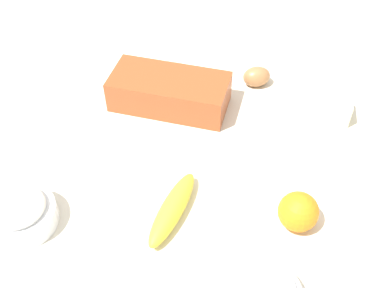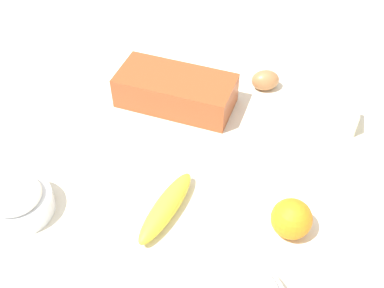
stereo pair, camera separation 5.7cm
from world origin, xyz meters
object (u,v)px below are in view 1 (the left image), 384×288
object	(u,v)px
flour_bowl	(20,213)
butter_block	(330,108)
loaf_pan	(169,91)
banana	(172,209)
egg_near_butter	(257,77)
orange_fruit	(298,212)

from	to	relation	value
flour_bowl	butter_block	distance (m)	0.72
loaf_pan	butter_block	distance (m)	0.38
flour_bowl	banana	world-z (taller)	flour_bowl
flour_bowl	egg_near_butter	world-z (taller)	flour_bowl
banana	egg_near_butter	bearing A→B (deg)	89.26
orange_fruit	loaf_pan	bearing A→B (deg)	151.53
banana	orange_fruit	bearing A→B (deg)	20.68
flour_bowl	butter_block	world-z (taller)	flour_bowl
loaf_pan	banana	xyz separation A→B (m)	(0.16, -0.29, -0.02)
banana	butter_block	size ratio (longest dim) A/B	2.11
loaf_pan	banana	bearing A→B (deg)	-72.29
banana	butter_block	world-z (taller)	butter_block
flour_bowl	butter_block	bearing A→B (deg)	50.52
flour_bowl	egg_near_butter	xyz separation A→B (m)	(0.26, 0.60, -0.01)
butter_block	egg_near_butter	distance (m)	0.20
loaf_pan	flour_bowl	world-z (taller)	loaf_pan
orange_fruit	butter_block	xyz separation A→B (m)	(-0.02, 0.33, -0.01)
orange_fruit	egg_near_butter	world-z (taller)	orange_fruit
egg_near_butter	banana	bearing A→B (deg)	-90.74
loaf_pan	orange_fruit	world-z (taller)	loaf_pan
loaf_pan	flour_bowl	bearing A→B (deg)	-113.00
butter_block	egg_near_butter	size ratio (longest dim) A/B	1.28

